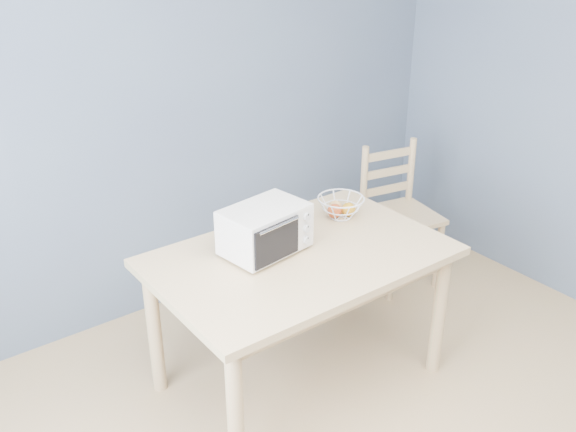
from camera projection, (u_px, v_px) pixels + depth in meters
room at (504, 257)px, 1.90m from camera, size 4.01×4.51×2.61m
dining_table at (300, 271)px, 3.10m from camera, size 1.40×0.90×0.75m
toaster_oven at (263, 230)px, 3.01m from camera, size 0.43×0.34×0.23m
fruit_basket at (340, 207)px, 3.39m from camera, size 0.33×0.33×0.11m
dining_chair at (397, 216)px, 4.12m from camera, size 0.49×0.49×0.90m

